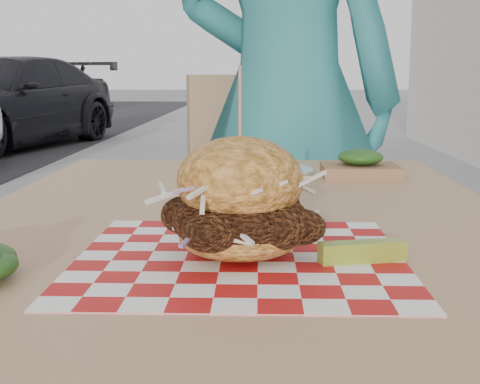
{
  "coord_description": "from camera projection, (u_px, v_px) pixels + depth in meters",
  "views": [
    {
      "loc": [
        -0.25,
        -1.3,
        0.95
      ],
      "look_at": [
        -0.27,
        -0.58,
        0.82
      ],
      "focal_mm": 50.0,
      "sensor_mm": 36.0,
      "label": 1
    }
  ],
  "objects": [
    {
      "name": "diner",
      "position": [
        285.0,
        98.0,
        1.86
      ],
      "size": [
        0.75,
        0.62,
        1.77
      ],
      "primitive_type": "imported",
      "rotation": [
        0.0,
        0.0,
        2.8
      ],
      "color": "teal",
      "rests_on": "ground"
    },
    {
      "name": "car_dark",
      "position": [
        0.0,
        102.0,
        8.6
      ],
      "size": [
        2.58,
        4.35,
        1.18
      ],
      "primitive_type": "imported",
      "rotation": [
        0.0,
        0.0,
        -0.24
      ],
      "color": "black",
      "rests_on": "ground"
    },
    {
      "name": "patio_table",
      "position": [
        241.0,
        261.0,
        1.02
      ],
      "size": [
        0.8,
        1.2,
        0.75
      ],
      "color": "tan",
      "rests_on": "ground"
    },
    {
      "name": "patio_chair",
      "position": [
        241.0,
        202.0,
        2.11
      ],
      "size": [
        0.54,
        0.54,
        0.95
      ],
      "rotation": [
        0.0,
        0.0,
        0.34
      ],
      "color": "tan",
      "rests_on": "ground"
    },
    {
      "name": "paper_liner",
      "position": [
        240.0,
        257.0,
        0.74
      ],
      "size": [
        0.36,
        0.36,
        0.0
      ],
      "primitive_type": "cube",
      "color": "red",
      "rests_on": "patio_table"
    },
    {
      "name": "sandwich",
      "position": [
        240.0,
        205.0,
        0.73
      ],
      "size": [
        0.18,
        0.18,
        0.21
      ],
      "color": "#E79641",
      "rests_on": "paper_liner"
    },
    {
      "name": "pickle_spear",
      "position": [
        362.0,
        252.0,
        0.72
      ],
      "size": [
        0.1,
        0.04,
        0.02
      ],
      "primitive_type": "cube",
      "rotation": [
        0.0,
        0.0,
        0.22
      ],
      "color": "#97AA31",
      "rests_on": "paper_liner"
    },
    {
      "name": "place_setting",
      "position": [
        246.0,
        172.0,
        1.35
      ],
      "size": [
        0.27,
        0.27,
        0.02
      ],
      "color": "white",
      "rests_on": "patio_table"
    },
    {
      "name": "kraft_tray",
      "position": [
        360.0,
        166.0,
        1.33
      ],
      "size": [
        0.15,
        0.12,
        0.06
      ],
      "color": "olive",
      "rests_on": "patio_table"
    }
  ]
}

